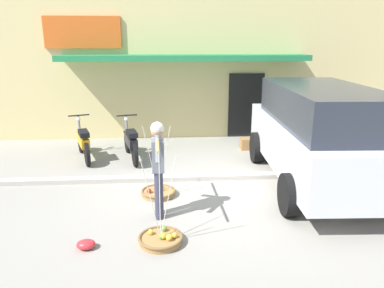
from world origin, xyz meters
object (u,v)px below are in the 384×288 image
(parked_truck, at_px, (319,133))
(wooden_crate, at_px, (248,144))
(motorcycle_nearest_shop, at_px, (83,142))
(fruit_vendor, at_px, (158,163))
(fruit_basket_right_side, at_px, (158,192))
(plastic_litter_bag, at_px, (86,244))
(fruit_basket_left_side, at_px, (161,239))
(motorcycle_second_in_row, at_px, (131,142))

(parked_truck, bearing_deg, wooden_crate, 107.83)
(parked_truck, bearing_deg, motorcycle_nearest_shop, 158.82)
(fruit_vendor, relative_size, wooden_crate, 4.02)
(fruit_vendor, distance_m, fruit_basket_right_side, 1.27)
(fruit_vendor, distance_m, wooden_crate, 4.70)
(motorcycle_nearest_shop, bearing_deg, plastic_litter_bag, -77.75)
(plastic_litter_bag, bearing_deg, wooden_crate, 54.24)
(parked_truck, bearing_deg, fruit_basket_left_side, -146.55)
(fruit_vendor, relative_size, parked_truck, 0.36)
(fruit_vendor, bearing_deg, parked_truck, 21.09)
(motorcycle_second_in_row, bearing_deg, wooden_crate, 12.11)
(fruit_basket_right_side, height_order, motorcycle_nearest_shop, fruit_basket_right_side)
(fruit_basket_right_side, bearing_deg, plastic_litter_bag, -119.19)
(wooden_crate, bearing_deg, plastic_litter_bag, -125.76)
(motorcycle_second_in_row, distance_m, wooden_crate, 3.32)
(fruit_vendor, bearing_deg, plastic_litter_bag, -137.95)
(fruit_basket_right_side, height_order, motorcycle_second_in_row, fruit_basket_right_side)
(plastic_litter_bag, bearing_deg, fruit_vendor, 42.05)
(fruit_basket_left_side, distance_m, wooden_crate, 5.38)
(fruit_basket_left_side, xyz_separation_m, wooden_crate, (2.41, 4.81, 0.09))
(plastic_litter_bag, bearing_deg, fruit_basket_left_side, 4.14)
(fruit_basket_left_side, xyz_separation_m, motorcycle_second_in_row, (-0.81, 4.11, 0.38))
(fruit_basket_left_side, relative_size, wooden_crate, 3.30)
(fruit_basket_left_side, xyz_separation_m, plastic_litter_bag, (-1.11, -0.08, -0.00))
(fruit_vendor, xyz_separation_m, fruit_basket_left_side, (0.04, -0.88, -0.90))
(parked_truck, bearing_deg, fruit_vendor, -158.91)
(plastic_litter_bag, bearing_deg, fruit_basket_right_side, 60.81)
(motorcycle_nearest_shop, relative_size, plastic_litter_bag, 6.21)
(fruit_basket_left_side, bearing_deg, fruit_basket_right_side, 92.36)
(parked_truck, relative_size, wooden_crate, 11.11)
(fruit_basket_right_side, relative_size, parked_truck, 0.30)
(motorcycle_nearest_shop, height_order, wooden_crate, motorcycle_nearest_shop)
(fruit_basket_left_side, distance_m, plastic_litter_bag, 1.11)
(fruit_vendor, height_order, motorcycle_second_in_row, fruit_vendor)
(motorcycle_nearest_shop, bearing_deg, fruit_basket_right_side, -51.20)
(fruit_vendor, height_order, plastic_litter_bag, fruit_vendor)
(fruit_vendor, distance_m, parked_truck, 3.54)
(fruit_basket_right_side, bearing_deg, wooden_crate, 50.69)
(motorcycle_nearest_shop, height_order, motorcycle_second_in_row, same)
(fruit_basket_left_side, xyz_separation_m, fruit_basket_right_side, (-0.07, 1.77, -0.00))
(fruit_vendor, bearing_deg, motorcycle_nearest_shop, 121.01)
(parked_truck, xyz_separation_m, wooden_crate, (-0.85, 2.65, -0.97))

